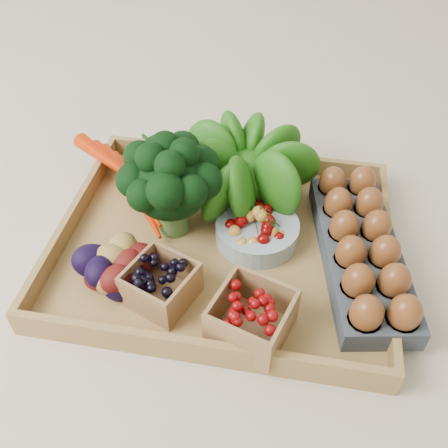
% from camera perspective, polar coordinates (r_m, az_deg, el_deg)
% --- Properties ---
extents(ground, '(4.00, 4.00, 0.00)m').
position_cam_1_polar(ground, '(0.86, 0.00, -2.83)').
color(ground, beige).
rests_on(ground, ground).
extents(tray, '(0.55, 0.45, 0.01)m').
position_cam_1_polar(tray, '(0.86, 0.00, -2.50)').
color(tray, '#A17C43').
rests_on(tray, ground).
extents(carrots, '(0.21, 0.15, 0.05)m').
position_cam_1_polar(carrots, '(0.94, -10.27, 4.32)').
color(carrots, '#C02500').
rests_on(carrots, tray).
extents(lettuce, '(0.16, 0.16, 0.16)m').
position_cam_1_polar(lettuce, '(0.89, 2.43, 7.07)').
color(lettuce, '#0C4A0B').
rests_on(lettuce, tray).
extents(broccoli, '(0.17, 0.17, 0.13)m').
position_cam_1_polar(broccoli, '(0.84, -5.99, 2.70)').
color(broccoli, black).
rests_on(broccoli, tray).
extents(cherry_bowl, '(0.14, 0.14, 0.04)m').
position_cam_1_polar(cherry_bowl, '(0.85, 3.80, -0.83)').
color(cherry_bowl, '#8C9EA5').
rests_on(cherry_bowl, tray).
extents(egg_carton, '(0.18, 0.35, 0.04)m').
position_cam_1_polar(egg_carton, '(0.84, 15.27, -3.29)').
color(egg_carton, '#3C434C').
rests_on(egg_carton, tray).
extents(potatoes, '(0.14, 0.14, 0.08)m').
position_cam_1_polar(potatoes, '(0.78, -12.47, -4.80)').
color(potatoes, '#450D0B').
rests_on(potatoes, tray).
extents(punnet_blackberry, '(0.12, 0.12, 0.06)m').
position_cam_1_polar(punnet_blackberry, '(0.76, -7.21, -6.84)').
color(punnet_blackberry, black).
rests_on(punnet_blackberry, tray).
extents(punnet_raspberry, '(0.13, 0.13, 0.07)m').
position_cam_1_polar(punnet_raspberry, '(0.72, 3.18, -10.56)').
color(punnet_raspberry, '#670405').
rests_on(punnet_raspberry, tray).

